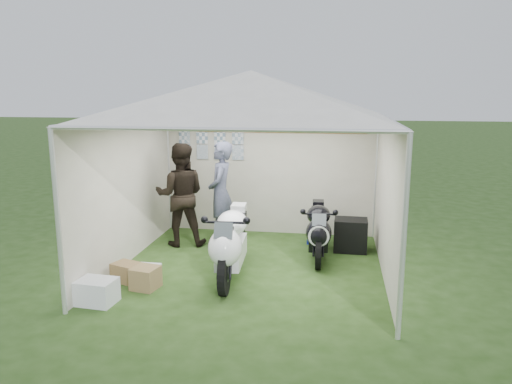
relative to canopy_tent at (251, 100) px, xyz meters
The scene contains 12 objects.
ground 2.58m from the canopy_tent, 89.22° to the right, with size 80.00×80.00×0.00m, color #203B11.
canopy_tent is the anchor object (origin of this frame).
motorcycle_white 2.09m from the canopy_tent, 111.89° to the right, with size 0.54×2.05×1.01m.
motorcycle_black 2.39m from the canopy_tent, 30.38° to the left, with size 0.45×1.78×0.88m.
paddock_stand 2.97m from the canopy_tent, 55.36° to the left, with size 0.38×0.24×0.28m, color #1E25BA.
person_dark_jacket 2.38m from the canopy_tent, 147.13° to the left, with size 0.89×0.69×1.82m, color black.
person_blue_jacket 2.13m from the canopy_tent, 123.84° to the left, with size 0.67×0.44×1.84m, color slate.
equipment_box 2.96m from the canopy_tent, 34.40° to the left, with size 0.56×0.45×0.56m, color black.
crate_0 3.42m from the canopy_tent, 136.14° to the right, with size 0.48×0.37×0.32m, color silver.
crate_1 2.97m from the canopy_tent, 139.93° to the right, with size 0.34×0.34×0.31m, color olive.
crate_2 2.94m from the canopy_tent, 148.56° to the right, with size 0.32×0.27×0.24m, color silver.
crate_3 3.09m from the canopy_tent, 151.78° to the right, with size 0.41×0.29×0.27m, color brown.
Camera 1 is at (1.27, -7.30, 2.72)m, focal length 35.00 mm.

